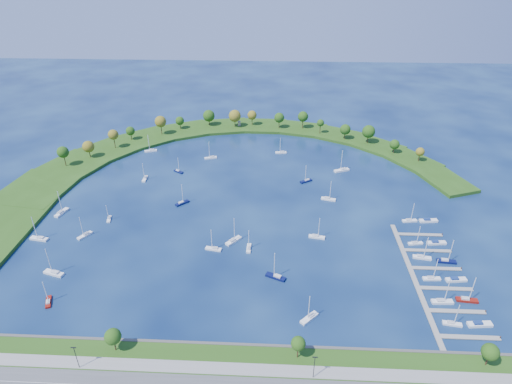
{
  "coord_description": "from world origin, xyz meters",
  "views": [
    {
      "loc": [
        15.35,
        -209.53,
        127.23
      ],
      "look_at": [
        5.0,
        5.0,
        4.0
      ],
      "focal_mm": 30.06,
      "sensor_mm": 36.0,
      "label": 1
    }
  ],
  "objects_px": {
    "moored_boat_17": "(309,317)",
    "moored_boat_19": "(39,238)",
    "moored_boat_12": "(342,170)",
    "docked_boat_9": "(436,243)",
    "moored_boat_2": "(182,202)",
    "moored_boat_6": "(85,235)",
    "moored_boat_5": "(328,199)",
    "moored_boat_13": "(281,152)",
    "moored_boat_18": "(249,248)",
    "moored_boat_11": "(214,248)",
    "docked_boat_10": "(410,220)",
    "dock_system": "(430,278)",
    "moored_boat_8": "(145,178)",
    "docked_boat_5": "(456,280)",
    "docked_boat_4": "(432,278)",
    "moored_boat_4": "(211,157)",
    "moored_boat_15": "(109,218)",
    "moored_boat_0": "(178,171)",
    "moored_boat_16": "(306,180)",
    "docked_boat_3": "(467,299)",
    "moored_boat_14": "(54,273)",
    "docked_boat_2": "(442,301)",
    "moored_boat_3": "(276,276)",
    "docked_boat_1": "(480,324)",
    "moored_boat_1": "(61,212)",
    "moored_boat_10": "(233,240)",
    "moored_boat_20": "(151,150)",
    "docked_boat_8": "(415,243)",
    "docked_boat_6": "(422,257)",
    "docked_boat_7": "(446,261)",
    "moored_boat_7": "(48,301)",
    "harbor_tower": "(239,123)"
  },
  "relations": [
    {
      "from": "moored_boat_17",
      "to": "moored_boat_19",
      "type": "relative_size",
      "value": 0.93
    },
    {
      "from": "moored_boat_12",
      "to": "docked_boat_9",
      "type": "xyz_separation_m",
      "value": [
        36.69,
        -77.11,
        -0.31
      ]
    },
    {
      "from": "moored_boat_2",
      "to": "moored_boat_6",
      "type": "relative_size",
      "value": 1.04
    },
    {
      "from": "moored_boat_5",
      "to": "moored_boat_17",
      "type": "relative_size",
      "value": 0.98
    },
    {
      "from": "moored_boat_13",
      "to": "moored_boat_19",
      "type": "bearing_deg",
      "value": 36.23
    },
    {
      "from": "moored_boat_18",
      "to": "moored_boat_19",
      "type": "height_order",
      "value": "moored_boat_19"
    },
    {
      "from": "moored_boat_11",
      "to": "docked_boat_10",
      "type": "xyz_separation_m",
      "value": [
        101.04,
        29.46,
        -0.01
      ]
    },
    {
      "from": "dock_system",
      "to": "moored_boat_5",
      "type": "height_order",
      "value": "moored_boat_5"
    },
    {
      "from": "moored_boat_8",
      "to": "docked_boat_5",
      "type": "distance_m",
      "value": 183.55
    },
    {
      "from": "docked_boat_4",
      "to": "docked_boat_9",
      "type": "bearing_deg",
      "value": 65.48
    },
    {
      "from": "moored_boat_2",
      "to": "moored_boat_17",
      "type": "distance_m",
      "value": 107.37
    },
    {
      "from": "moored_boat_19",
      "to": "docked_boat_5",
      "type": "relative_size",
      "value": 1.44
    },
    {
      "from": "moored_boat_4",
      "to": "moored_boat_15",
      "type": "relative_size",
      "value": 1.33
    },
    {
      "from": "moored_boat_0",
      "to": "moored_boat_17",
      "type": "relative_size",
      "value": 0.84
    },
    {
      "from": "moored_boat_16",
      "to": "docked_boat_3",
      "type": "height_order",
      "value": "docked_boat_3"
    },
    {
      "from": "moored_boat_15",
      "to": "moored_boat_14",
      "type": "bearing_deg",
      "value": -23.44
    },
    {
      "from": "moored_boat_18",
      "to": "docked_boat_2",
      "type": "distance_m",
      "value": 87.73
    },
    {
      "from": "moored_boat_3",
      "to": "docked_boat_1",
      "type": "height_order",
      "value": "moored_boat_3"
    },
    {
      "from": "moored_boat_11",
      "to": "moored_boat_13",
      "type": "height_order",
      "value": "moored_boat_11"
    },
    {
      "from": "moored_boat_8",
      "to": "docked_boat_2",
      "type": "height_order",
      "value": "docked_boat_2"
    },
    {
      "from": "dock_system",
      "to": "moored_boat_14",
      "type": "bearing_deg",
      "value": -178.18
    },
    {
      "from": "moored_boat_1",
      "to": "moored_boat_18",
      "type": "bearing_deg",
      "value": -89.09
    },
    {
      "from": "moored_boat_15",
      "to": "docked_boat_2",
      "type": "height_order",
      "value": "docked_boat_2"
    },
    {
      "from": "moored_boat_10",
      "to": "moored_boat_18",
      "type": "xyz_separation_m",
      "value": [
        7.99,
        -5.58,
        -0.09
      ]
    },
    {
      "from": "moored_boat_15",
      "to": "moored_boat_20",
      "type": "bearing_deg",
      "value": 168.79
    },
    {
      "from": "moored_boat_3",
      "to": "dock_system",
      "type": "bearing_deg",
      "value": -153.55
    },
    {
      "from": "dock_system",
      "to": "docked_boat_8",
      "type": "distance_m",
      "value": 25.2
    },
    {
      "from": "moored_boat_4",
      "to": "moored_boat_15",
      "type": "distance_m",
      "value": 90.12
    },
    {
      "from": "docked_boat_6",
      "to": "docked_boat_7",
      "type": "bearing_deg",
      "value": -3.3
    },
    {
      "from": "moored_boat_8",
      "to": "moored_boat_16",
      "type": "relative_size",
      "value": 0.98
    },
    {
      "from": "docked_boat_3",
      "to": "moored_boat_7",
      "type": "bearing_deg",
      "value": -171.43
    },
    {
      "from": "moored_boat_0",
      "to": "docked_boat_9",
      "type": "distance_m",
      "value": 159.25
    },
    {
      "from": "docked_boat_1",
      "to": "docked_boat_5",
      "type": "relative_size",
      "value": 1.03
    },
    {
      "from": "moored_boat_14",
      "to": "docked_boat_5",
      "type": "xyz_separation_m",
      "value": [
        177.92,
        4.29,
        -0.29
      ]
    },
    {
      "from": "harbor_tower",
      "to": "moored_boat_0",
      "type": "height_order",
      "value": "moored_boat_0"
    },
    {
      "from": "moored_boat_11",
      "to": "moored_boat_17",
      "type": "bearing_deg",
      "value": 147.0
    },
    {
      "from": "harbor_tower",
      "to": "moored_boat_13",
      "type": "distance_m",
      "value": 57.65
    },
    {
      "from": "moored_boat_19",
      "to": "moored_boat_16",
      "type": "bearing_deg",
      "value": -144.1
    },
    {
      "from": "moored_boat_13",
      "to": "docked_boat_1",
      "type": "xyz_separation_m",
      "value": [
        76.24,
        -155.85,
        -0.18
      ]
    },
    {
      "from": "moored_boat_1",
      "to": "moored_boat_2",
      "type": "relative_size",
      "value": 1.12
    },
    {
      "from": "moored_boat_17",
      "to": "moored_boat_0",
      "type": "bearing_deg",
      "value": -102.62
    },
    {
      "from": "moored_boat_6",
      "to": "moored_boat_18",
      "type": "relative_size",
      "value": 1.11
    },
    {
      "from": "moored_boat_11",
      "to": "harbor_tower",
      "type": "bearing_deg",
      "value": -78.65
    },
    {
      "from": "moored_boat_0",
      "to": "moored_boat_13",
      "type": "relative_size",
      "value": 0.91
    },
    {
      "from": "docked_boat_7",
      "to": "moored_boat_0",
      "type": "bearing_deg",
      "value": 154.53
    },
    {
      "from": "moored_boat_11",
      "to": "docked_boat_7",
      "type": "xyz_separation_m",
      "value": [
        109.12,
        -4.16,
        0.03
      ]
    },
    {
      "from": "docked_boat_1",
      "to": "docked_boat_8",
      "type": "height_order",
      "value": "docked_boat_8"
    },
    {
      "from": "moored_boat_20",
      "to": "docked_boat_5",
      "type": "xyz_separation_m",
      "value": [
        169.23,
        -128.59,
        -0.25
      ]
    },
    {
      "from": "moored_boat_3",
      "to": "moored_boat_10",
      "type": "height_order",
      "value": "moored_boat_10"
    },
    {
      "from": "moored_boat_1",
      "to": "docked_boat_3",
      "type": "bearing_deg",
      "value": -90.99
    }
  ]
}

